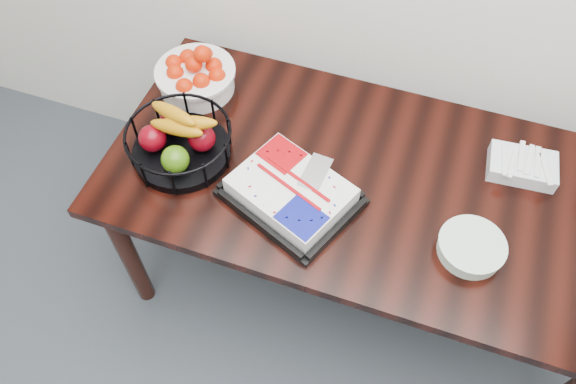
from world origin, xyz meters
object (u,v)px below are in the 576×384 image
(table, at_px, (366,193))
(plate_stack, at_px, (471,248))
(tangerine_bowl, at_px, (195,72))
(fruit_basket, at_px, (179,140))
(cake_tray, at_px, (291,192))

(table, bearing_deg, plate_stack, -24.83)
(table, bearing_deg, tangerine_bowl, 164.44)
(table, xyz_separation_m, fruit_basket, (-0.64, -0.11, 0.17))
(cake_tray, bearing_deg, table, 36.26)
(tangerine_bowl, distance_m, fruit_basket, 0.33)
(fruit_basket, relative_size, plate_stack, 1.73)
(fruit_basket, bearing_deg, tangerine_bowl, 105.27)
(cake_tray, distance_m, plate_stack, 0.59)
(table, relative_size, plate_stack, 8.62)
(table, bearing_deg, cake_tray, -143.74)
(cake_tray, height_order, tangerine_bowl, tangerine_bowl)
(table, height_order, plate_stack, plate_stack)
(fruit_basket, bearing_deg, plate_stack, -3.15)
(plate_stack, bearing_deg, cake_tray, 179.47)
(tangerine_bowl, bearing_deg, table, -15.56)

